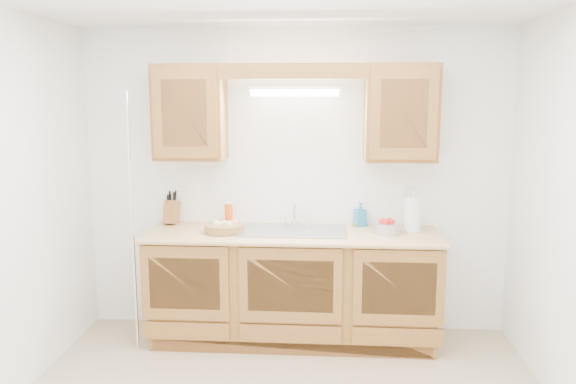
# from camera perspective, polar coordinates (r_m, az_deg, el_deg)

# --- Properties ---
(room) EXTENTS (3.52, 3.50, 2.50)m
(room) POSITION_cam_1_polar(r_m,az_deg,el_deg) (3.19, -0.77, -2.98)
(room) COLOR tan
(room) RESTS_ON ground
(base_cabinets) EXTENTS (2.20, 0.60, 0.86)m
(base_cabinets) POSITION_cam_1_polar(r_m,az_deg,el_deg) (4.57, 0.50, -9.65)
(base_cabinets) COLOR olive
(base_cabinets) RESTS_ON ground
(countertop) EXTENTS (2.30, 0.63, 0.04)m
(countertop) POSITION_cam_1_polar(r_m,az_deg,el_deg) (4.43, 0.49, -4.33)
(countertop) COLOR tan
(countertop) RESTS_ON base_cabinets
(upper_cabinet_left) EXTENTS (0.55, 0.33, 0.75)m
(upper_cabinet_left) POSITION_cam_1_polar(r_m,az_deg,el_deg) (4.57, -9.92, 7.95)
(upper_cabinet_left) COLOR olive
(upper_cabinet_left) RESTS_ON room
(upper_cabinet_right) EXTENTS (0.55, 0.33, 0.75)m
(upper_cabinet_right) POSITION_cam_1_polar(r_m,az_deg,el_deg) (4.48, 11.39, 7.87)
(upper_cabinet_right) COLOR olive
(upper_cabinet_right) RESTS_ON room
(valance) EXTENTS (2.20, 0.05, 0.12)m
(valance) POSITION_cam_1_polar(r_m,az_deg,el_deg) (4.31, 0.52, 12.19)
(valance) COLOR olive
(valance) RESTS_ON room
(fluorescent_fixture) EXTENTS (0.76, 0.08, 0.08)m
(fluorescent_fixture) POSITION_cam_1_polar(r_m,az_deg,el_deg) (4.53, 0.69, 10.25)
(fluorescent_fixture) COLOR white
(fluorescent_fixture) RESTS_ON room
(sink) EXTENTS (0.84, 0.46, 0.36)m
(sink) POSITION_cam_1_polar(r_m,az_deg,el_deg) (4.46, 0.51, -4.91)
(sink) COLOR #9E9EA3
(sink) RESTS_ON countertop
(wire_shelf_pole) EXTENTS (0.03, 0.03, 2.00)m
(wire_shelf_pole) POSITION_cam_1_polar(r_m,az_deg,el_deg) (4.40, -15.54, -3.18)
(wire_shelf_pole) COLOR silver
(wire_shelf_pole) RESTS_ON ground
(outlet_plate) EXTENTS (0.08, 0.01, 0.12)m
(outlet_plate) POSITION_cam_1_polar(r_m,az_deg,el_deg) (4.72, 12.33, -0.34)
(outlet_plate) COLOR white
(outlet_plate) RESTS_ON room
(fruit_basket) EXTENTS (0.33, 0.33, 0.10)m
(fruit_basket) POSITION_cam_1_polar(r_m,az_deg,el_deg) (4.44, -6.52, -3.51)
(fruit_basket) COLOR #B18947
(fruit_basket) RESTS_ON countertop
(knife_block) EXTENTS (0.12, 0.17, 0.29)m
(knife_block) POSITION_cam_1_polar(r_m,az_deg,el_deg) (4.79, -11.75, -1.96)
(knife_block) COLOR olive
(knife_block) RESTS_ON countertop
(orange_canister) EXTENTS (0.08, 0.08, 0.20)m
(orange_canister) POSITION_cam_1_polar(r_m,az_deg,el_deg) (4.64, -6.04, -2.21)
(orange_canister) COLOR #FF5D0E
(orange_canister) RESTS_ON countertop
(soap_bottle) EXTENTS (0.11, 0.12, 0.19)m
(soap_bottle) POSITION_cam_1_polar(r_m,az_deg,el_deg) (4.65, 7.35, -2.24)
(soap_bottle) COLOR #2677C1
(soap_bottle) RESTS_ON countertop
(sponge) EXTENTS (0.13, 0.10, 0.02)m
(sponge) POSITION_cam_1_polar(r_m,az_deg,el_deg) (4.67, 7.32, -3.30)
(sponge) COLOR #CC333F
(sponge) RESTS_ON countertop
(paper_towel) EXTENTS (0.16, 0.16, 0.32)m
(paper_towel) POSITION_cam_1_polar(r_m,az_deg,el_deg) (4.52, 12.55, -2.25)
(paper_towel) COLOR silver
(paper_towel) RESTS_ON countertop
(apple_bowl) EXTENTS (0.23, 0.23, 0.12)m
(apple_bowl) POSITION_cam_1_polar(r_m,az_deg,el_deg) (4.44, 9.95, -3.48)
(apple_bowl) COLOR silver
(apple_bowl) RESTS_ON countertop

